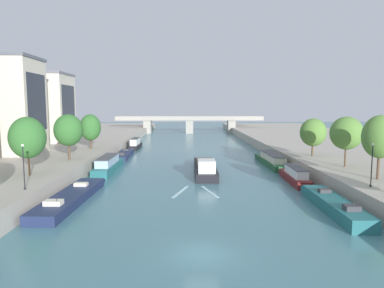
# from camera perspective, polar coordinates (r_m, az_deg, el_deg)

# --- Properties ---
(ground_plane) EXTENTS (400.00, 400.00, 0.00)m
(ground_plane) POSITION_cam_1_polar(r_m,az_deg,el_deg) (25.96, 1.61, -17.86)
(ground_plane) COLOR teal
(quay_left) EXTENTS (36.00, 170.00, 2.22)m
(quay_left) POSITION_cam_1_polar(r_m,az_deg,el_deg) (85.86, -23.56, -0.51)
(quay_left) COLOR #B7AD9E
(quay_left) RESTS_ON ground
(quay_right) EXTENTS (36.00, 170.00, 2.22)m
(quay_right) POSITION_cam_1_polar(r_m,az_deg,el_deg) (86.70, 23.09, -0.43)
(quay_right) COLOR #B7AD9E
(quay_right) RESTS_ON ground
(barge_midriver) EXTENTS (3.44, 17.22, 2.89)m
(barge_midriver) POSITION_cam_1_polar(r_m,az_deg,el_deg) (54.59, 2.17, -3.92)
(barge_midriver) COLOR black
(barge_midriver) RESTS_ON ground
(wake_behind_barge) EXTENTS (5.60, 5.90, 0.03)m
(wake_behind_barge) POSITION_cam_1_polar(r_m,az_deg,el_deg) (43.11, 0.52, -7.90)
(wake_behind_barge) COLOR silver
(wake_behind_barge) RESTS_ON ground
(moored_boat_left_second) EXTENTS (3.62, 17.01, 2.12)m
(moored_boat_left_second) POSITION_cam_1_polar(r_m,az_deg,el_deg) (40.93, -19.39, -8.30)
(moored_boat_left_second) COLOR #1E284C
(moored_boat_left_second) RESTS_ON ground
(moored_boat_left_lone) EXTENTS (2.55, 13.99, 2.55)m
(moored_boat_left_lone) POSITION_cam_1_polar(r_m,az_deg,el_deg) (57.50, -13.69, -3.38)
(moored_boat_left_lone) COLOR #23666B
(moored_boat_left_lone) RESTS_ON ground
(moored_boat_left_near) EXTENTS (2.99, 13.78, 2.07)m
(moored_boat_left_near) POSITION_cam_1_polar(r_m,az_deg,el_deg) (72.68, -11.19, -1.74)
(moored_boat_left_near) COLOR #1E284C
(moored_boat_left_near) RESTS_ON ground
(moored_boat_left_end) EXTENTS (2.02, 10.83, 2.64)m
(moored_boat_left_end) POSITION_cam_1_polar(r_m,az_deg,el_deg) (86.26, -9.37, -0.04)
(moored_boat_left_end) COLOR black
(moored_boat_left_end) RESTS_ON ground
(moored_boat_right_end) EXTENTS (2.70, 13.83, 2.36)m
(moored_boat_right_end) POSITION_cam_1_polar(r_m,az_deg,el_deg) (38.21, 22.48, -9.28)
(moored_boat_right_end) COLOR #23666B
(moored_boat_right_end) RESTS_ON ground
(moored_boat_right_second) EXTENTS (2.35, 10.79, 2.27)m
(moored_boat_right_second) POSITION_cam_1_polar(r_m,az_deg,el_deg) (50.14, 16.70, -5.04)
(moored_boat_right_second) COLOR maroon
(moored_boat_right_second) RESTS_ON ground
(moored_boat_right_far) EXTENTS (2.95, 15.82, 2.23)m
(moored_boat_right_far) POSITION_cam_1_polar(r_m,az_deg,el_deg) (63.19, 13.08, -2.61)
(moored_boat_right_far) COLOR #235633
(moored_boat_right_far) RESTS_ON ground
(tree_left_by_lamp) EXTENTS (4.27, 4.27, 7.12)m
(tree_left_by_lamp) POSITION_cam_1_polar(r_m,az_deg,el_deg) (45.59, -25.63, 0.95)
(tree_left_by_lamp) COLOR brown
(tree_left_by_lamp) RESTS_ON quay_left
(tree_left_far) EXTENTS (4.38, 4.38, 7.12)m
(tree_left_far) POSITION_cam_1_polar(r_m,az_deg,el_deg) (56.28, -19.82, 2.17)
(tree_left_far) COLOR brown
(tree_left_far) RESTS_ON quay_left
(tree_left_midway) EXTENTS (4.01, 4.01, 6.75)m
(tree_left_midway) POSITION_cam_1_polar(r_m,az_deg,el_deg) (70.00, -16.51, 2.64)
(tree_left_midway) COLOR brown
(tree_left_midway) RESTS_ON quay_left
(tree_right_past_mid) EXTENTS (3.92, 3.92, 7.38)m
(tree_right_past_mid) POSITION_cam_1_polar(r_m,az_deg,el_deg) (44.41, 28.74, 1.04)
(tree_right_past_mid) COLOR brown
(tree_right_past_mid) RESTS_ON quay_right
(tree_right_second) EXTENTS (4.38, 4.38, 6.94)m
(tree_right_second) POSITION_cam_1_polar(r_m,az_deg,el_deg) (51.66, 24.25, 1.64)
(tree_right_second) COLOR brown
(tree_right_second) RESTS_ON quay_right
(tree_right_by_lamp) EXTENTS (4.30, 4.30, 6.30)m
(tree_right_by_lamp) POSITION_cam_1_polar(r_m,az_deg,el_deg) (61.01, 19.46, 1.83)
(tree_right_by_lamp) COLOR brown
(tree_right_by_lamp) RESTS_ON quay_right
(lamppost_left_bank) EXTENTS (0.28, 0.28, 4.64)m
(lamppost_left_bank) POSITION_cam_1_polar(r_m,az_deg,el_deg) (38.39, -26.17, -3.10)
(lamppost_left_bank) COLOR black
(lamppost_left_bank) RESTS_ON quay_left
(lamppost_right_bank) EXTENTS (0.28, 0.28, 4.61)m
(lamppost_right_bank) POSITION_cam_1_polar(r_m,az_deg,el_deg) (40.18, 27.69, -2.81)
(lamppost_right_bank) COLOR black
(lamppost_right_bank) RESTS_ON quay_right
(building_left_middle) EXTENTS (13.24, 9.41, 16.87)m
(building_left_middle) POSITION_cam_1_polar(r_m,az_deg,el_deg) (68.72, -29.25, 5.60)
(building_left_middle) COLOR beige
(building_left_middle) RESTS_ON quay_left
(building_left_far_end) EXTENTS (10.34, 10.76, 15.88)m
(building_left_far_end) POSITION_cam_1_polar(r_m,az_deg,el_deg) (86.98, -22.93, 5.59)
(building_left_far_end) COLOR beige
(building_left_far_end) RESTS_ON quay_left
(bridge_far) EXTENTS (56.32, 4.40, 6.49)m
(bridge_far) POSITION_cam_1_polar(r_m,az_deg,el_deg) (132.20, -0.43, 3.57)
(bridge_far) COLOR #9E998E
(bridge_far) RESTS_ON ground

